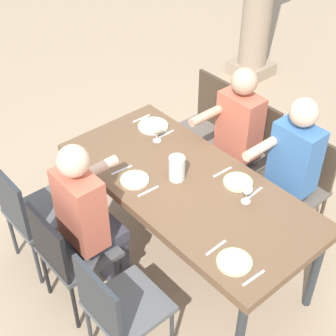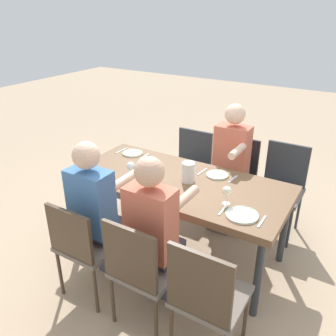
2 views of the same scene
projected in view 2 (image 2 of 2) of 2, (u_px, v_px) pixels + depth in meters
The scene contains 26 objects.
ground_plane at pixel (177, 250), 3.43m from camera, with size 16.00×16.00×0.00m, color tan.
dining_table at pixel (178, 186), 3.13m from camera, with size 1.94×0.90×0.77m.
chair_west_north at pixel (206, 295), 2.20m from camera, with size 0.44×0.44×0.93m.
chair_west_south at pixel (281, 184), 3.55m from camera, with size 0.44×0.44×0.93m.
chair_mid_north at pixel (141, 267), 2.44m from camera, with size 0.44×0.44×0.92m.
chair_mid_south at pixel (234, 173), 3.78m from camera, with size 0.44×0.44×0.90m.
chair_east_north at pixel (84, 243), 2.70m from camera, with size 0.44×0.44×0.87m.
chair_east_south at pixel (190, 164), 4.05m from camera, with size 0.44×0.44×0.88m.
diner_woman_green at pixel (98, 211), 2.77m from camera, with size 0.34×0.49×1.30m.
diner_man_white at pixel (156, 232), 2.51m from camera, with size 0.35×0.49×1.31m.
diner_guest_third at pixel (229, 165), 3.56m from camera, with size 0.35×0.49×1.32m.
plate_0 at pixel (242, 215), 2.58m from camera, with size 0.25×0.25×0.02m.
wine_glass_0 at pixel (227, 192), 2.69m from camera, with size 0.08×0.08×0.15m.
fork_0 at pixel (262, 221), 2.51m from camera, with size 0.02×0.17×0.01m, color silver.
spoon_0 at pixel (223, 210), 2.65m from camera, with size 0.02×0.17×0.01m, color silver.
plate_1 at pixel (217, 175), 3.18m from camera, with size 0.21×0.21×0.02m.
fork_1 at pixel (233, 179), 3.12m from camera, with size 0.02×0.17×0.01m, color silver.
spoon_1 at pixel (202, 172), 3.26m from camera, with size 0.02×0.17×0.01m, color silver.
plate_2 at pixel (140, 185), 3.00m from camera, with size 0.21×0.21×0.02m.
wine_glass_2 at pixel (131, 166), 3.12m from camera, with size 0.08×0.08×0.15m.
fork_2 at pixel (154, 190), 2.94m from camera, with size 0.02×0.17×0.01m, color silver.
spoon_2 at pixel (126, 181), 3.08m from camera, with size 0.02×0.17×0.01m, color silver.
plate_3 at pixel (133, 153), 3.65m from camera, with size 0.22×0.22×0.02m.
fork_3 at pixel (144, 156), 3.58m from camera, with size 0.02×0.17×0.01m, color silver.
spoon_3 at pixel (121, 151), 3.72m from camera, with size 0.02×0.17×0.01m, color silver.
water_pitcher at pixel (188, 173), 3.05m from camera, with size 0.11×0.11×0.18m.
Camera 2 is at (-1.36, 2.41, 2.18)m, focal length 37.56 mm.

